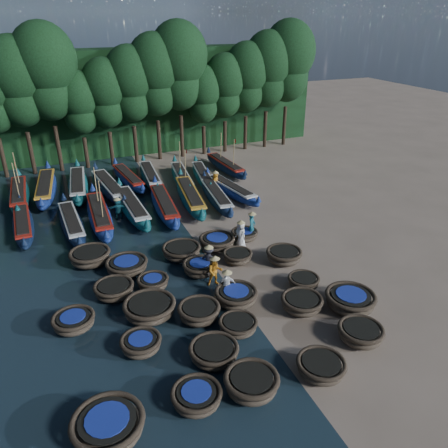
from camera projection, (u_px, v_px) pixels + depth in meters
name	position (u px, v px, depth m)	size (l,w,h in m)	color
ground	(209.00, 259.00, 25.58)	(120.00, 120.00, 0.00)	gray
foliage_wall	(124.00, 103.00, 42.92)	(40.00, 3.00, 10.00)	black
coracle_0	(108.00, 426.00, 14.75)	(3.01, 3.01, 0.83)	brown
coracle_1	(197.00, 397.00, 15.97)	(1.93, 1.93, 0.69)	brown
coracle_2	(251.00, 383.00, 16.45)	(2.26, 2.26, 0.84)	brown
coracle_3	(321.00, 367.00, 17.34)	(2.33, 2.33, 0.68)	brown
coracle_4	(360.00, 333.00, 19.07)	(2.44, 2.44, 0.76)	brown
coracle_5	(141.00, 344.00, 18.50)	(2.06, 2.06, 0.71)	brown
coracle_6	(214.00, 352.00, 18.07)	(2.59, 2.59, 0.70)	brown
coracle_7	(238.00, 325.00, 19.67)	(2.01, 2.01, 0.63)	brown
coracle_8	(302.00, 303.00, 21.07)	(2.09, 2.09, 0.74)	brown
coracle_9	(350.00, 300.00, 21.17)	(2.48, 2.48, 0.85)	brown
coracle_10	(74.00, 321.00, 19.83)	(2.13, 2.13, 0.72)	brown
coracle_11	(150.00, 308.00, 20.61)	(2.85, 2.85, 0.83)	brown
coracle_12	(199.00, 312.00, 20.37)	(2.19, 2.19, 0.81)	brown
coracle_13	(236.00, 296.00, 21.51)	(2.16, 2.16, 0.80)	brown
coracle_14	(304.00, 281.00, 22.87)	(2.02, 2.02, 0.63)	brown
coracle_15	(114.00, 289.00, 22.09)	(2.06, 2.06, 0.74)	brown
coracle_16	(153.00, 282.00, 22.74)	(1.85, 1.85, 0.67)	brown
coracle_17	(200.00, 267.00, 23.95)	(2.04, 2.04, 0.76)	brown
coracle_18	(238.00, 256.00, 25.15)	(2.06, 2.06, 0.66)	brown
coracle_19	(284.00, 255.00, 25.12)	(2.46, 2.46, 0.78)	brown
coracle_20	(90.00, 257.00, 24.93)	(2.36, 2.36, 0.85)	brown
coracle_21	(127.00, 265.00, 24.14)	(2.84, 2.84, 0.76)	brown
coracle_22	(181.00, 251.00, 25.63)	(2.39, 2.39, 0.75)	brown
coracle_23	(217.00, 242.00, 26.62)	(2.58, 2.58, 0.77)	brown
coracle_24	(245.00, 234.00, 27.66)	(1.73, 1.73, 0.63)	brown
long_boat_1	(23.00, 224.00, 28.68)	(1.61, 7.49, 1.32)	#0E1734
long_boat_2	(72.00, 223.00, 28.81)	(1.73, 7.70, 1.36)	#0E1734
long_boat_3	(100.00, 215.00, 29.80)	(1.69, 8.54, 3.63)	navy
long_boat_4	(132.00, 207.00, 31.01)	(1.79, 8.49, 1.50)	#0F5A57
long_boat_5	(164.00, 205.00, 31.37)	(2.11, 8.31, 1.47)	navy
long_boat_6	(190.00, 197.00, 32.73)	(2.57, 8.66, 1.54)	#0F5A57
long_boat_7	(216.00, 196.00, 32.92)	(2.15, 7.80, 1.38)	#0E1734
long_boat_8	(231.00, 189.00, 34.23)	(2.59, 7.57, 1.35)	navy
long_boat_9	(19.00, 195.00, 33.12)	(1.50, 8.37, 3.55)	#0F5A57
long_boat_10	(46.00, 188.00, 34.31)	(2.34, 8.88, 1.57)	navy
long_boat_11	(78.00, 185.00, 34.94)	(2.28, 8.68, 1.53)	#0F5A57
long_boat_12	(109.00, 187.00, 34.53)	(2.50, 8.62, 1.53)	#0E1734
long_boat_13	(128.00, 178.00, 36.59)	(2.22, 7.56, 1.34)	navy
long_boat_14	(150.00, 176.00, 36.97)	(1.97, 7.83, 1.38)	#0F5A57
long_boat_15	(182.00, 177.00, 36.75)	(2.33, 7.74, 3.32)	#0F5A57
long_boat_16	(202.00, 176.00, 37.21)	(2.40, 7.24, 1.29)	#0F5A57
long_boat_17	(225.00, 166.00, 39.50)	(1.88, 7.70, 3.28)	#0E1734
fisherman_0	(241.00, 234.00, 26.52)	(0.68, 0.92, 1.93)	silver
fisherman_1	(252.00, 225.00, 27.49)	(0.76, 0.77, 1.99)	#175764
fisherman_2	(215.00, 271.00, 22.84)	(0.91, 0.77, 1.86)	#C57A1A
fisherman_3	(209.00, 258.00, 24.04)	(1.13, 1.16, 1.79)	black
fisherman_4	(227.00, 283.00, 21.85)	(0.96, 0.58, 1.72)	silver
fisherman_5	(118.00, 208.00, 30.31)	(1.44, 0.68, 1.70)	#175764
fisherman_6	(216.00, 181.00, 35.06)	(0.88, 0.92, 1.78)	#C57A1A
tree_3	(17.00, 81.00, 35.58)	(4.92, 4.92, 11.60)	black
tree_4	(45.00, 71.00, 36.07)	(5.34, 5.34, 12.58)	black
tree_5	(79.00, 102.00, 38.04)	(3.68, 3.68, 8.68)	black
tree_6	(105.00, 92.00, 38.53)	(4.09, 4.09, 9.65)	black
tree_7	(130.00, 83.00, 39.02)	(4.51, 4.51, 10.63)	black
tree_8	(155.00, 74.00, 39.51)	(4.92, 4.92, 11.60)	black
tree_9	(179.00, 65.00, 40.00)	(5.34, 5.34, 12.58)	black
tree_10	(203.00, 94.00, 41.97)	(3.68, 3.68, 8.68)	black
tree_11	(225.00, 85.00, 42.46)	(4.09, 4.09, 9.65)	black
tree_12	(247.00, 76.00, 42.95)	(4.51, 4.51, 10.63)	black
tree_13	(268.00, 68.00, 43.44)	(4.92, 4.92, 11.60)	black
tree_14	(288.00, 60.00, 43.93)	(5.34, 5.34, 12.58)	black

